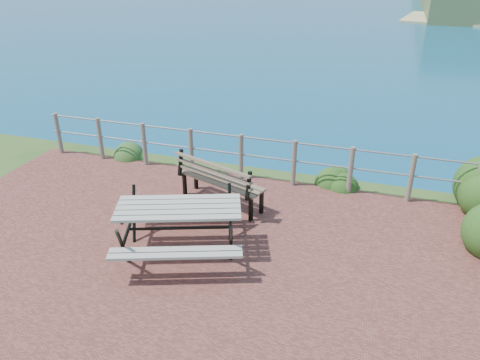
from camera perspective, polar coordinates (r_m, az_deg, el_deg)
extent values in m
cube|color=brown|center=(7.53, -7.74, -10.57)|extent=(10.00, 7.00, 0.12)
cylinder|color=#6B5B4C|center=(12.08, -21.26, 5.33)|extent=(0.10, 0.10, 1.00)
cylinder|color=#6B5B4C|center=(11.42, -16.68, 4.86)|extent=(0.10, 0.10, 1.00)
cylinder|color=#6B5B4C|center=(10.84, -11.59, 4.30)|extent=(0.10, 0.10, 1.00)
cylinder|color=#6B5B4C|center=(10.35, -5.97, 3.64)|extent=(0.10, 0.10, 1.00)
cylinder|color=#6B5B4C|center=(9.97, 0.12, 2.89)|extent=(0.10, 0.10, 1.00)
cylinder|color=#6B5B4C|center=(9.72, 6.60, 2.05)|extent=(0.10, 0.10, 1.00)
cylinder|color=#6B5B4C|center=(9.60, 13.33, 1.15)|extent=(0.10, 0.10, 1.00)
cylinder|color=#6B5B4C|center=(9.61, 20.13, 0.22)|extent=(0.10, 0.10, 1.00)
cylinder|color=#6B5B4C|center=(9.76, 26.82, -0.69)|extent=(0.10, 0.10, 1.00)
cylinder|color=slate|center=(9.80, 0.12, 5.30)|extent=(9.40, 0.04, 0.04)
cylinder|color=slate|center=(9.96, 0.12, 3.15)|extent=(9.40, 0.04, 0.04)
cube|color=gray|center=(7.45, -7.52, -3.37)|extent=(2.12, 1.42, 0.04)
cube|color=gray|center=(7.62, -7.38, -5.50)|extent=(1.94, 0.93, 0.04)
cube|color=gray|center=(7.62, -7.38, -5.50)|extent=(1.94, 0.93, 0.04)
cylinder|color=black|center=(7.65, -7.36, -5.85)|extent=(1.61, 0.62, 0.05)
cube|color=brown|center=(8.95, -2.28, -0.09)|extent=(1.83, 1.03, 0.04)
cube|color=brown|center=(8.81, -2.32, 1.73)|extent=(1.73, 0.74, 0.41)
cube|color=black|center=(9.06, -2.25, -1.49)|extent=(0.08, 0.08, 0.49)
cube|color=black|center=(9.06, -2.25, -1.49)|extent=(0.08, 0.08, 0.49)
cube|color=black|center=(9.06, -2.25, -1.49)|extent=(0.08, 0.08, 0.49)
cube|color=black|center=(9.06, -2.25, -1.49)|extent=(0.08, 0.08, 0.49)
ellipsoid|color=#2A4F1D|center=(11.65, -12.65, 3.00)|extent=(0.72, 0.72, 0.44)
ellipsoid|color=#1F4114|center=(10.14, 12.26, -0.60)|extent=(0.78, 0.78, 0.53)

